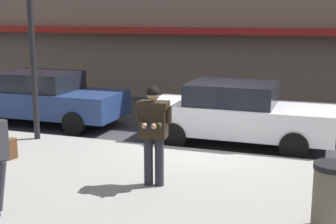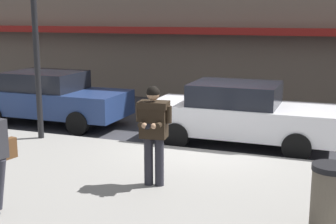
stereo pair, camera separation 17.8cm
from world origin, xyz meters
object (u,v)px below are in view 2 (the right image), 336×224
object	(u,v)px
man_texting_on_phone	(154,125)
street_lamp_post	(34,15)
trash_bin	(330,198)
parked_sedan_near	(50,97)
parked_sedan_mid	(240,114)

from	to	relation	value
man_texting_on_phone	street_lamp_post	world-z (taller)	street_lamp_post
street_lamp_post	trash_bin	world-z (taller)	street_lamp_post
parked_sedan_near	trash_bin	size ratio (longest dim) A/B	4.61
parked_sedan_mid	trash_bin	world-z (taller)	parked_sedan_mid
man_texting_on_phone	street_lamp_post	bearing A→B (deg)	151.81
parked_sedan_mid	street_lamp_post	size ratio (longest dim) A/B	0.92
parked_sedan_near	parked_sedan_mid	xyz separation A→B (m)	(5.69, -0.36, 0.00)
parked_sedan_near	street_lamp_post	world-z (taller)	street_lamp_post
street_lamp_post	trash_bin	bearing A→B (deg)	-23.02
parked_sedan_near	parked_sedan_mid	bearing A→B (deg)	-3.61
parked_sedan_mid	man_texting_on_phone	world-z (taller)	man_texting_on_phone
parked_sedan_near	trash_bin	distance (m)	9.29
parked_sedan_near	trash_bin	xyz separation A→B (m)	(7.91, -4.87, -0.16)
parked_sedan_near	street_lamp_post	bearing A→B (deg)	-62.31
parked_sedan_mid	trash_bin	distance (m)	5.03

